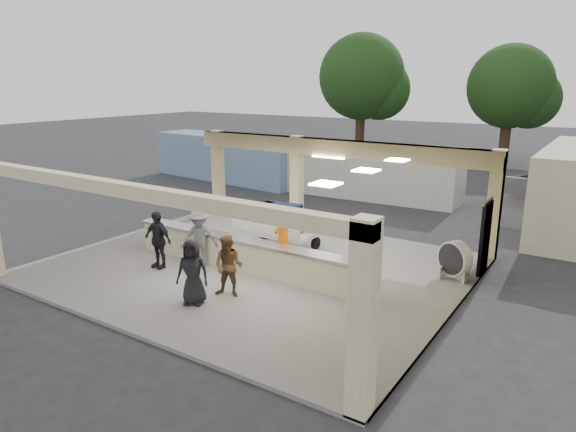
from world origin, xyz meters
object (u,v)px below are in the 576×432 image
Objects in this scene: passenger_b at (158,240)px; passenger_c at (200,238)px; baggage_handler at (283,237)px; car_dark at (551,189)px; container_white at (340,168)px; luggage_cart at (278,223)px; passenger_a at (229,266)px; container_blue at (228,158)px; baggage_counter at (245,255)px; passenger_d at (193,272)px; drum_fan at (455,259)px.

passenger_b is 0.97× the size of passenger_c.
car_dark is at bearing 158.65° from baggage_handler.
container_white is at bearing 127.76° from car_dark.
baggage_handler is 11.42m from container_white.
passenger_b is at bearing -118.80° from luggage_cart.
passenger_c is 17.41m from car_dark.
passenger_b is 0.44× the size of car_dark.
passenger_c is (-0.95, -2.80, 0.03)m from luggage_cart.
car_dark is at bearing 55.30° from passenger_a.
container_white reaches higher than baggage_handler.
passenger_c is at bearing -47.70° from container_blue.
passenger_c is at bearing -84.51° from container_white.
baggage_counter is at bearing 174.30° from car_dark.
luggage_cart is at bearing 35.29° from passenger_c.
container_blue is at bearing 121.89° from passenger_b.
luggage_cart is 13.36m from container_blue.
baggage_counter is 2.60m from passenger_d.
baggage_handler is 3.74m from passenger_b.
container_white is 1.22× the size of container_blue.
passenger_c is (-2.10, 1.19, 0.08)m from passenger_a.
passenger_d is at bearing -134.73° from passenger_a.
baggage_counter is at bearing -78.02° from container_white.
container_blue is (-10.09, 11.42, 0.68)m from baggage_counter.
passenger_a is (0.01, -2.53, -0.12)m from baggage_handler.
passenger_d is at bearing -26.18° from passenger_b.
container_white is (-0.58, 12.84, 0.31)m from passenger_b.
baggage_handler is 0.19× the size of container_blue.
container_white is (-1.62, 12.14, 0.28)m from passenger_c.
passenger_b is 14.83m from container_blue.
baggage_counter is 4.83× the size of passenger_d.
luggage_cart is 1.49× the size of passenger_c.
passenger_c is (-6.69, -3.24, 0.31)m from drum_fan.
passenger_d is at bearing -105.88° from drum_fan.
luggage_cart is 0.68× the size of car_dark.
luggage_cart is 1.54× the size of passenger_b.
passenger_c is (-2.10, -1.34, -0.04)m from baggage_handler.
baggage_handler is 0.48× the size of car_dark.
container_blue reaches higher than passenger_d.
passenger_d is at bearing -87.01° from passenger_c.
luggage_cart reaches higher than drum_fan.
container_white is (-2.92, 11.63, 0.70)m from baggage_counter.
baggage_handler reaches higher than drum_fan.
container_blue reaches higher than luggage_cart.
container_blue reaches higher than passenger_a.
container_blue is at bearing 104.94° from passenger_d.
drum_fan is 0.62× the size of passenger_c.
drum_fan is 0.59× the size of baggage_handler.
baggage_handler is (-4.59, -1.90, 0.35)m from drum_fan.
passenger_d reaches higher than baggage_counter.
container_white is at bearing 104.08° from baggage_counter.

